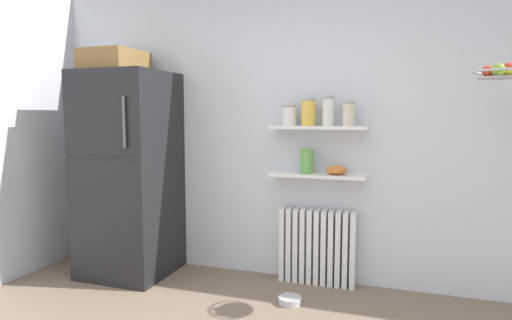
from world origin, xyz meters
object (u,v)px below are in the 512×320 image
radiator (317,247)px  storage_jar_1 (308,112)px  storage_jar_2 (328,112)px  hanging_fruit_basket (500,72)px  storage_jar_0 (289,116)px  vase (307,161)px  pet_food_bowl (290,300)px  storage_jar_3 (349,114)px  shelf_bowl (337,170)px  refrigerator (128,170)px

radiator → storage_jar_1: 1.11m
storage_jar_2 → hanging_fruit_basket: 1.20m
storage_jar_0 → storage_jar_2: 0.32m
vase → radiator: bearing=18.7°
vase → pet_food_bowl: 1.09m
pet_food_bowl → hanging_fruit_basket: bearing=5.3°
vase → storage_jar_3: bearing=0.0°
storage_jar_1 → pet_food_bowl: size_ratio=1.24×
storage_jar_3 → vase: (-0.33, -0.00, -0.38)m
shelf_bowl → radiator: bearing=168.9°
refrigerator → hanging_fruit_basket: 2.93m
storage_jar_1 → vase: size_ratio=1.09×
refrigerator → hanging_fruit_basket: size_ratio=6.30×
refrigerator → shelf_bowl: size_ratio=11.95×
storage_jar_3 → pet_food_bowl: size_ratio=1.08×
storage_jar_2 → storage_jar_3: size_ratio=1.22×
shelf_bowl → pet_food_bowl: (-0.27, -0.43, -0.94)m
refrigerator → radiator: (1.62, 0.27, -0.61)m
radiator → hanging_fruit_basket: bearing=-15.4°
refrigerator → radiator: size_ratio=3.11×
storage_jar_1 → storage_jar_3: size_ratio=1.15×
storage_jar_2 → shelf_bowl: size_ratio=1.42×
storage_jar_3 → storage_jar_1: bearing=-180.0°
refrigerator → vase: size_ratio=9.73×
storage_jar_1 → storage_jar_2: 0.16m
storage_jar_2 → storage_jar_3: bearing=0.0°
vase → pet_food_bowl: vase is taller
radiator → vase: (-0.09, -0.03, 0.71)m
storage_jar_2 → vase: storage_jar_2 is taller
hanging_fruit_basket → storage_jar_2: bearing=165.0°
shelf_bowl → pet_food_bowl: shelf_bowl is taller
storage_jar_0 → shelf_bowl: size_ratio=1.03×
storage_jar_1 → vase: bearing=180.0°
vase → storage_jar_1: bearing=-0.0°
storage_jar_2 → pet_food_bowl: size_ratio=1.31×
radiator → storage_jar_0: bearing=-172.8°
storage_jar_3 → pet_food_bowl: (-0.35, -0.43, -1.38)m
storage_jar_1 → vase: storage_jar_1 is taller
pet_food_bowl → hanging_fruit_basket: hanging_fruit_basket is taller
shelf_bowl → storage_jar_2: bearing=180.0°
storage_jar_2 → pet_food_bowl: 1.47m
vase → shelf_bowl: size_ratio=1.23×
storage_jar_1 → storage_jar_3: storage_jar_1 is taller
shelf_bowl → pet_food_bowl: size_ratio=0.93×
radiator → storage_jar_3: (0.24, -0.03, 1.09)m
storage_jar_2 → pet_food_bowl: storage_jar_2 is taller
refrigerator → storage_jar_3: size_ratio=10.28×
storage_jar_3 → pet_food_bowl: storage_jar_3 is taller
storage_jar_1 → radiator: bearing=20.6°
storage_jar_2 → pet_food_bowl: (-0.19, -0.43, -1.40)m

